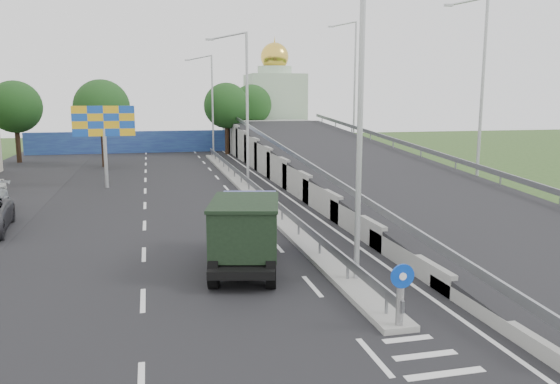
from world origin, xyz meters
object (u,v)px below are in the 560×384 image
object	(u,v)px
lamp_post_far	(211,100)
dump_truck	(246,228)
lamp_post_near	(355,105)
billboard	(104,126)
sign_bollard	(401,295)
lamp_post_mid	(244,101)
church	(275,103)

from	to	relation	value
lamp_post_far	dump_truck	bearing A→B (deg)	-94.57
lamp_post_near	dump_truck	size ratio (longest dim) A/B	1.64
billboard	dump_truck	xyz separation A→B (m)	(6.13, -19.35, -2.77)
lamp_post_near	sign_bollard	bearing A→B (deg)	-91.64
billboard	lamp_post_far	bearing A→B (deg)	63.16
sign_bollard	dump_truck	world-z (taller)	dump_truck
lamp_post_mid	dump_truck	size ratio (longest dim) A/B	1.64
lamp_post_near	church	size ratio (longest dim) A/B	0.73
dump_truck	billboard	bearing A→B (deg)	120.94
lamp_post_far	lamp_post_near	bearing A→B (deg)	-90.00
lamp_post_far	billboard	world-z (taller)	lamp_post_far
church	billboard	bearing A→B (deg)	-120.70
billboard	dump_truck	bearing A→B (deg)	-72.43
church	sign_bollard	bearing A→B (deg)	-99.81
lamp_post_near	church	bearing A→B (deg)	79.62
lamp_post_mid	lamp_post_far	world-z (taller)	same
sign_bollard	lamp_post_far	xyz separation A→B (m)	(0.11, 43.83, 4.77)
church	lamp_post_near	bearing A→B (deg)	-100.38
sign_bollard	church	xyz separation A→B (m)	(10.00, 57.83, 4.28)
lamp_post_near	lamp_post_far	world-z (taller)	same
lamp_post_mid	dump_truck	distance (m)	18.15
lamp_post_far	billboard	bearing A→B (deg)	-116.84
lamp_post_mid	lamp_post_far	size ratio (longest dim) A/B	1.00
lamp_post_mid	church	world-z (taller)	church
lamp_post_mid	billboard	bearing A→B (deg)	167.62
lamp_post_mid	church	xyz separation A→B (m)	(9.89, 34.00, -0.50)
sign_bollard	lamp_post_near	distance (m)	6.12
lamp_post_mid	church	distance (m)	35.41
sign_bollard	dump_truck	bearing A→B (deg)	113.94
billboard	lamp_post_mid	bearing A→B (deg)	-12.38
sign_bollard	billboard	xyz separation A→B (m)	(-9.00, 25.83, 3.15)
lamp_post_far	church	bearing A→B (deg)	54.76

